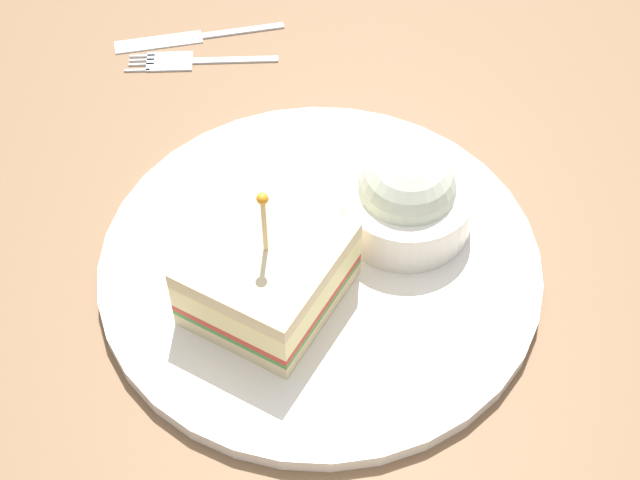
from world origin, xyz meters
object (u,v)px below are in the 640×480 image
(plate, at_px, (320,265))
(coleslaw_bowl, at_px, (406,197))
(knife, at_px, (189,37))
(sandwich_half_center, at_px, (268,274))
(fork, at_px, (186,60))

(plate, xyz_separation_m, coleslaw_bowl, (0.01, 0.06, 0.03))
(knife, bearing_deg, plate, -11.99)
(plate, height_order, coleslaw_bowl, coleslaw_bowl)
(sandwich_half_center, bearing_deg, plate, 97.60)
(sandwich_half_center, relative_size, coleslaw_bowl, 1.30)
(coleslaw_bowl, distance_m, knife, 0.26)
(plate, distance_m, fork, 0.23)
(coleslaw_bowl, relative_size, fork, 0.85)
(sandwich_half_center, xyz_separation_m, knife, (-0.26, 0.10, -0.03))
(plate, distance_m, knife, 0.26)
(sandwich_half_center, bearing_deg, coleslaw_bowl, 89.32)
(sandwich_half_center, bearing_deg, fork, 161.02)
(plate, distance_m, sandwich_half_center, 0.05)
(sandwich_half_center, relative_size, fork, 1.11)
(plate, bearing_deg, coleslaw_bowl, 83.69)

